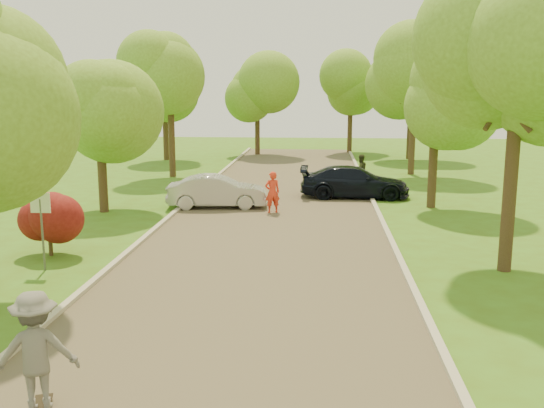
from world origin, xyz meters
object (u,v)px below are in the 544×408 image
(dark_sedan, at_px, (354,182))
(person_olive, at_px, (360,170))
(silver_sedan, at_px, (217,191))
(person_striped, at_px, (272,192))
(skateboarder, at_px, (36,351))
(street_sign, at_px, (41,215))

(dark_sedan, bearing_deg, person_olive, -7.61)
(silver_sedan, bearing_deg, person_olive, -51.08)
(person_striped, bearing_deg, skateboarder, 61.15)
(dark_sedan, distance_m, person_olive, 3.61)
(silver_sedan, relative_size, person_olive, 2.60)
(skateboarder, xyz_separation_m, person_striped, (2.33, 15.61, -0.22))
(street_sign, xyz_separation_m, skateboarder, (3.30, -7.30, -0.50))
(person_olive, bearing_deg, skateboarder, 45.37)
(silver_sedan, height_order, skateboarder, skateboarder)
(skateboarder, xyz_separation_m, person_olive, (6.30, 22.96, -0.27))
(person_striped, bearing_deg, silver_sedan, -41.74)
(dark_sedan, xyz_separation_m, person_striped, (-3.47, -3.78, 0.12))
(silver_sedan, relative_size, skateboarder, 2.21)
(dark_sedan, bearing_deg, street_sign, 143.41)
(street_sign, relative_size, dark_sedan, 0.44)
(street_sign, xyz_separation_m, silver_sedan, (3.23, 9.25, -0.88))
(person_olive, bearing_deg, person_striped, 32.34)
(skateboarder, bearing_deg, dark_sedan, -125.03)
(silver_sedan, distance_m, skateboarder, 16.55)
(street_sign, height_order, person_striped, street_sign)
(silver_sedan, bearing_deg, person_striped, -117.67)
(street_sign, height_order, skateboarder, street_sign)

